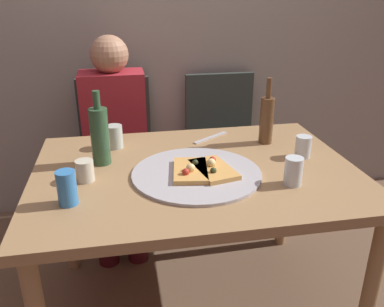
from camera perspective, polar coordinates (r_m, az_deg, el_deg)
ground_plane at (r=2.05m, az=0.45°, el=-20.75°), size 8.00×8.00×0.00m
back_wall at (r=2.60m, az=-4.46°, el=20.24°), size 6.00×0.10×2.60m
dining_table at (r=1.67m, az=0.52°, el=-4.60°), size 1.31×0.94×0.72m
pizza_tray at (r=1.58m, az=0.66°, el=-2.85°), size 0.51×0.51×0.01m
pizza_slice_last at (r=1.57m, az=-0.22°, el=-2.38°), size 0.16×0.24×0.05m
pizza_slice_extra at (r=1.58m, az=3.03°, el=-2.15°), size 0.17×0.24×0.05m
wine_bottle at (r=1.68m, az=-12.97°, el=2.56°), size 0.08×0.08×0.31m
beer_bottle at (r=1.90m, az=10.56°, el=4.85°), size 0.06×0.06×0.31m
tumbler_near at (r=1.57m, az=-14.97°, el=-2.37°), size 0.07×0.07×0.08m
tumbler_far at (r=1.79m, az=15.53°, el=0.94°), size 0.07×0.07×0.10m
wine_glass at (r=1.86m, az=-10.96°, el=2.37°), size 0.08×0.08×0.11m
short_glass at (r=1.53m, az=14.22°, el=-2.46°), size 0.07×0.07×0.11m
soda_can at (r=1.42m, az=-17.35°, el=-4.70°), size 0.07×0.07×0.12m
table_knife at (r=1.96m, az=2.66°, el=2.28°), size 0.19×0.14×0.01m
chair_left at (r=2.50m, az=-10.68°, el=1.27°), size 0.44×0.44×0.90m
chair_right at (r=2.58m, az=4.41°, el=2.29°), size 0.44×0.44×0.90m
guest_in_sweater at (r=2.31m, az=-10.87°, el=2.87°), size 0.36×0.56×1.17m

